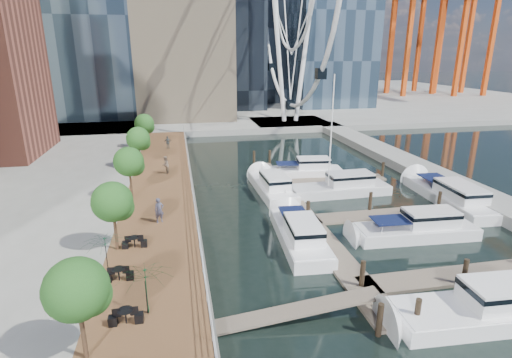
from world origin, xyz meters
The scene contains 17 objects.
ground centered at (0.00, 0.00, 0.00)m, with size 520.00×520.00×0.00m, color black.
boardwalk centered at (-9.00, 15.00, 0.50)m, with size 6.00×60.00×1.00m, color brown.
seawall centered at (-6.00, 15.00, 0.50)m, with size 0.25×60.00×1.00m, color #595954.
land_far centered at (0.00, 102.00, 0.50)m, with size 200.00×114.00×1.00m, color gray.
breakwater centered at (20.00, 20.00, 0.50)m, with size 4.00×60.00×1.00m, color gray.
pier centered at (14.00, 52.00, 0.50)m, with size 14.00×12.00×1.00m, color gray.
railing centered at (-6.10, 15.00, 1.52)m, with size 0.10×60.00×1.05m, color white, non-canonical shape.
floating_docks centered at (7.97, 9.98, 0.49)m, with size 16.00×34.00×2.60m.
port_cranes centered at (67.67, 95.67, 20.00)m, with size 40.00×52.00×38.00m.
street_trees centered at (-11.40, 14.00, 4.29)m, with size 2.60×42.60×4.60m.
cafe_tables centered at (-10.40, -2.00, 1.37)m, with size 2.50×13.70×0.74m.
yacht_foreground centered at (9.98, 3.60, 0.00)m, with size 2.69×10.04×2.15m, color silver, non-canonical shape.
pedestrian_near centered at (-8.80, 7.92, 1.96)m, with size 0.70×0.46×1.92m, color #50506A.
pedestrian_mid centered at (-8.57, 21.03, 1.94)m, with size 0.92×0.72×1.89m, color #846D5B.
pedestrian_far centered at (-8.45, 33.00, 1.84)m, with size 0.98×0.41×1.68m, color #30373C.
moored_yachts centered at (7.92, 11.35, 0.00)m, with size 19.93×29.84×11.50m.
cafe_seating centered at (-10.03, -3.75, 2.20)m, with size 5.71×14.22×2.54m.
Camera 1 is at (-7.09, -20.90, 13.23)m, focal length 28.00 mm.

